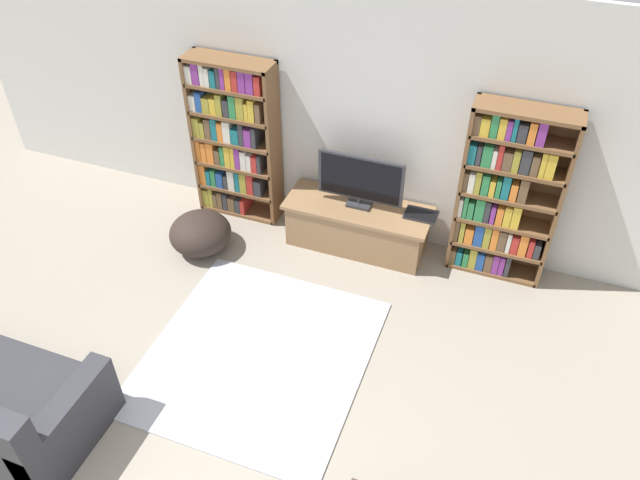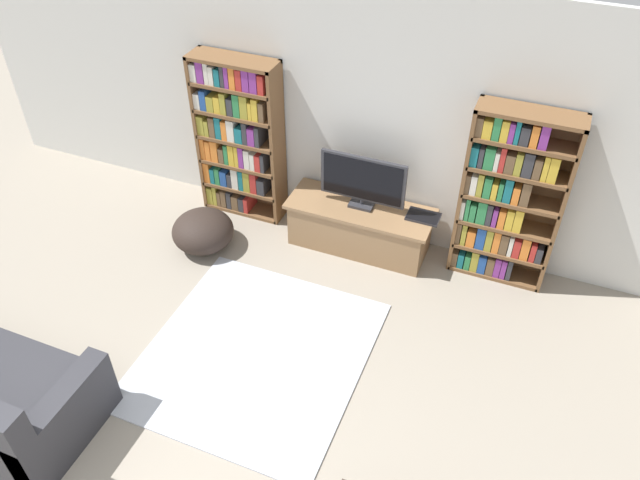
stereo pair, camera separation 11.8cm
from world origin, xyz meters
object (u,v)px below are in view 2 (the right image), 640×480
object	(u,v)px
television	(363,181)
laptop	(423,216)
bookshelf_left	(238,136)
bookshelf_right	(507,198)
beanbag_ottoman	(203,231)
tv_stand	(360,226)

from	to	relation	value
television	laptop	world-z (taller)	television
bookshelf_left	bookshelf_right	xyz separation A→B (m)	(2.74, 0.00, -0.04)
bookshelf_right	laptop	world-z (taller)	bookshelf_right
laptop	beanbag_ottoman	bearing A→B (deg)	-161.87
tv_stand	laptop	xyz separation A→B (m)	(0.62, 0.07, 0.26)
television	beanbag_ottoman	bearing A→B (deg)	-156.57
television	tv_stand	bearing A→B (deg)	-90.00
tv_stand	television	distance (m)	0.54
bookshelf_right	beanbag_ottoman	xyz separation A→B (m)	(-2.80, -0.75, -0.68)
bookshelf_left	laptop	distance (m)	2.06
bookshelf_left	television	size ratio (longest dim) A/B	2.06
laptop	bookshelf_left	bearing A→B (deg)	178.05
laptop	television	bearing A→B (deg)	-175.72
bookshelf_left	tv_stand	bearing A→B (deg)	-5.81
tv_stand	television	size ratio (longest dim) A/B	1.71
beanbag_ottoman	laptop	bearing A→B (deg)	18.13
television	laptop	distance (m)	0.68
bookshelf_right	television	bearing A→B (deg)	-174.99
beanbag_ottoman	bookshelf_right	bearing A→B (deg)	15.06
bookshelf_right	television	size ratio (longest dim) A/B	2.06
laptop	beanbag_ottoman	size ratio (longest dim) A/B	0.51
television	laptop	bearing A→B (deg)	4.28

